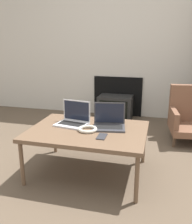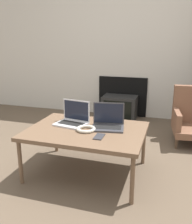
% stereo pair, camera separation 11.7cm
% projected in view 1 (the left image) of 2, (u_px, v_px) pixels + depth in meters
% --- Properties ---
extents(ground_plane, '(14.00, 14.00, 0.00)m').
position_uv_depth(ground_plane, '(84.00, 180.00, 2.32)').
color(ground_plane, brown).
extents(wall_back, '(7.00, 0.08, 2.60)m').
position_uv_depth(wall_back, '(124.00, 37.00, 3.99)').
color(wall_back, beige).
rests_on(wall_back, ground_plane).
extents(table, '(1.08, 0.79, 0.45)m').
position_uv_depth(table, '(88.00, 133.00, 2.33)').
color(table, brown).
rests_on(table, ground_plane).
extents(laptop_left, '(0.33, 0.27, 0.23)m').
position_uv_depth(laptop_left, '(74.00, 119.00, 2.45)').
color(laptop_left, silver).
rests_on(laptop_left, table).
extents(laptop_right, '(0.33, 0.27, 0.23)m').
position_uv_depth(laptop_right, '(109.00, 122.00, 2.36)').
color(laptop_right, '#38383D').
rests_on(laptop_right, table).
extents(headphones, '(0.18, 0.18, 0.03)m').
position_uv_depth(headphones, '(88.00, 129.00, 2.28)').
color(headphones, beige).
rests_on(headphones, table).
extents(phone, '(0.07, 0.14, 0.01)m').
position_uv_depth(phone, '(102.00, 136.00, 2.14)').
color(phone, '#333338').
rests_on(phone, table).
extents(tv, '(0.54, 0.38, 0.38)m').
position_uv_depth(tv, '(115.00, 107.00, 4.09)').
color(tv, black).
rests_on(tv, ground_plane).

